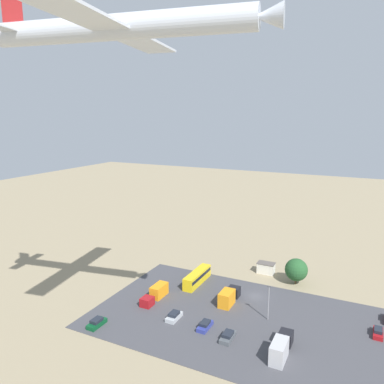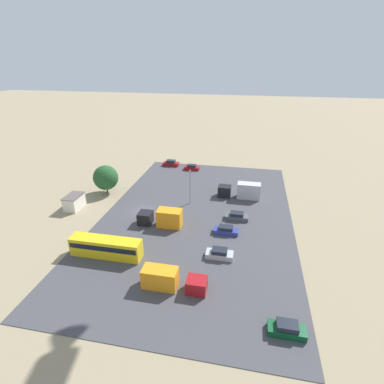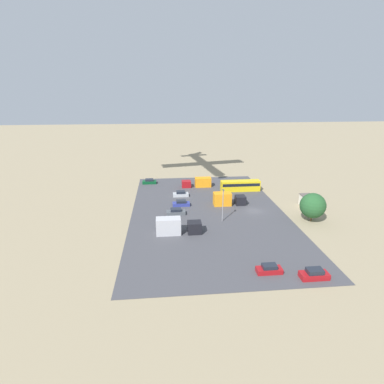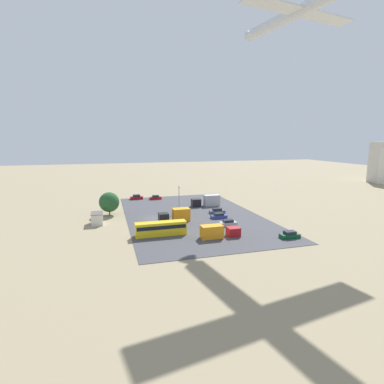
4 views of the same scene
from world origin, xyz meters
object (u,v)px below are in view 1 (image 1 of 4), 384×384
Objects in this scene: parked_car_4 at (228,336)px; parked_truck_1 at (156,294)px; parked_car_5 at (174,316)px; parked_car_0 at (205,325)px; parked_car_1 at (97,323)px; bus at (197,277)px; parked_truck_2 at (229,297)px; parked_truck_0 at (281,347)px; parked_car_3 at (378,332)px; airplane at (124,27)px; shed_building at (266,268)px.

parked_truck_1 is at bearing -20.50° from parked_car_4.
parked_car_0 is at bearing -2.53° from parked_car_5.
bus is at bearing 70.25° from parked_car_1.
parked_truck_2 is at bearing 56.24° from parked_car_5.
parked_truck_1 is (30.66, -8.13, -0.31)m from parked_truck_0.
parked_truck_1 is at bearing -172.26° from parked_car_3.
parked_truck_1 is at bearing -164.87° from airplane.
parked_car_5 is (-3.06, 17.55, -1.03)m from bus.
parked_truck_2 is (-7.69, -11.51, 0.88)m from parked_car_5.
parked_truck_0 is 1.13× the size of parked_truck_2.
parked_truck_0 reaches higher than parked_car_0.
parked_car_1 is at bearing -157.27° from parked_car_3.
airplane is (-11.74, 25.01, 51.35)m from parked_truck_1.
parked_car_1 is 28.99m from parked_truck_2.
bus reaches higher than parked_car_0.
shed_building reaches higher than parked_car_1.
shed_building is at bearing 59.99° from parked_car_1.
bus is 28.37m from parked_car_1.
parked_car_0 is at bearing -16.22° from parked_car_4.
shed_building reaches higher than parked_car_4.
bus is 2.66× the size of parked_car_5.
parked_car_4 is 1.04× the size of parked_car_5.
parked_car_4 is (25.34, 13.96, -0.01)m from parked_car_3.
parked_car_0 is 0.11× the size of airplane.
airplane is at bearing 62.80° from parked_car_4.
shed_building is at bearing 81.18° from parked_truck_2.
parked_car_1 is at bearing 59.99° from shed_building.
airplane is at bearing -137.60° from parked_car_3.
parked_truck_0 is at bearing -5.85° from parked_car_5.
parked_truck_1 is 0.22× the size of airplane.
parked_truck_1 is 58.31m from airplane.
shed_building is 0.57× the size of parked_truck_2.
parked_car_3 is (-30.78, -12.38, 0.02)m from parked_car_0.
bus is at bearing 142.30° from parked_truck_0.
bus is at bearing 150.65° from parked_truck_2.
parked_truck_2 is at bearing -92.49° from parked_car_0.
bus is 17.85m from parked_car_5.
parked_truck_1 is at bearing -21.98° from parked_car_0.
parked_car_5 is (12.61, -1.90, 0.01)m from parked_car_4.
parked_truck_1 reaches higher than parked_car_3.
parked_car_5 is at bearing -162.37° from parked_car_3.
airplane is (3.45, 18.88, 52.04)m from parked_car_0.
airplane is at bearing -138.28° from parked_truck_0.
parked_truck_0 is at bearing 172.62° from parked_car_0.
parked_car_1 is at bearing 72.78° from parked_truck_1.
parked_car_1 is at bearing -144.15° from parked_car_5.
parked_car_0 is 11.87m from parked_truck_2.
bus is 20.62m from parked_car_0.
parked_truck_0 is at bearing 177.59° from parked_car_4.
parked_car_0 is 16.39m from parked_truck_1.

